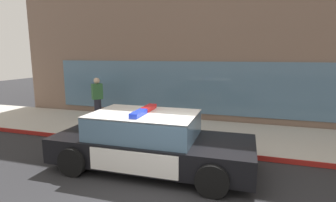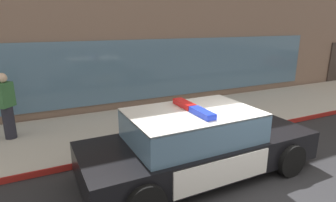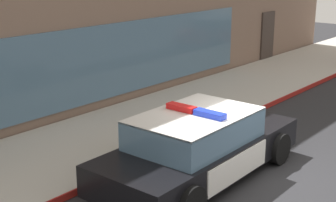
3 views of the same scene
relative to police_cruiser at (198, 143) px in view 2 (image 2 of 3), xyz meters
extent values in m
plane|color=#262628|center=(0.99, -1.08, -0.68)|extent=(48.00, 48.00, 0.00)
cube|color=#B2ADA3|center=(0.99, 2.95, -0.60)|extent=(48.00, 3.36, 0.15)
cube|color=maroon|center=(0.99, 1.26, -0.60)|extent=(28.80, 0.04, 0.14)
cube|color=slate|center=(1.05, 4.65, 0.77)|extent=(14.36, 0.08, 2.10)
cube|color=#382D28|center=(11.10, 4.65, 0.37)|extent=(1.00, 0.08, 2.10)
cube|color=black|center=(0.06, 0.00, -0.18)|extent=(4.87, 1.94, 0.60)
cube|color=silver|center=(1.61, 0.03, -0.01)|extent=(1.67, 1.85, 0.05)
cube|color=silver|center=(-1.64, -0.03, -0.01)|extent=(1.38, 1.85, 0.05)
cube|color=silver|center=(-0.05, 0.94, -0.18)|extent=(2.03, 0.06, 0.51)
cube|color=silver|center=(-0.02, -0.94, -0.18)|extent=(2.03, 0.06, 0.51)
cube|color=yellow|center=(-0.05, 0.96, -0.18)|extent=(0.22, 0.02, 0.26)
cube|color=slate|center=(-0.14, 0.00, 0.39)|extent=(2.54, 1.72, 0.60)
cube|color=silver|center=(-0.14, 0.00, 0.68)|extent=(2.54, 1.72, 0.04)
cube|color=red|center=(-0.14, 0.33, 0.76)|extent=(0.21, 0.64, 0.11)
cube|color=blue|center=(-0.13, -0.34, 0.76)|extent=(0.21, 0.64, 0.11)
cylinder|color=black|center=(1.64, 0.96, -0.34)|extent=(0.68, 0.23, 0.68)
cylinder|color=black|center=(1.67, -0.90, -0.34)|extent=(0.68, 0.23, 0.68)
cylinder|color=black|center=(-1.55, 0.91, -0.34)|extent=(0.68, 0.23, 0.68)
cylinder|color=gold|center=(-0.04, 1.86, -0.48)|extent=(0.28, 0.28, 0.10)
cylinder|color=gold|center=(-0.04, 1.86, -0.20)|extent=(0.19, 0.19, 0.45)
sphere|color=gold|center=(-0.04, 1.86, 0.09)|extent=(0.22, 0.22, 0.22)
cylinder|color=#333338|center=(-0.04, 1.86, 0.16)|extent=(0.06, 0.06, 0.05)
cylinder|color=#333338|center=(-0.04, 1.71, -0.18)|extent=(0.09, 0.10, 0.09)
cylinder|color=#333338|center=(-0.04, 2.00, -0.18)|extent=(0.09, 0.10, 0.09)
cylinder|color=#333338|center=(0.11, 1.86, -0.22)|extent=(0.10, 0.12, 0.12)
cylinder|color=#23232D|center=(-3.58, 3.38, -0.10)|extent=(0.28, 0.28, 0.85)
cube|color=#336638|center=(-3.58, 3.38, 0.63)|extent=(0.46, 0.47, 0.62)
sphere|color=beige|center=(-3.58, 3.38, 1.06)|extent=(0.24, 0.24, 0.24)
camera|label=1|loc=(2.29, -5.75, 2.10)|focal=28.22mm
camera|label=2|loc=(-2.82, -4.47, 2.36)|focal=29.83mm
camera|label=3|loc=(-7.40, -5.40, 3.60)|focal=52.80mm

